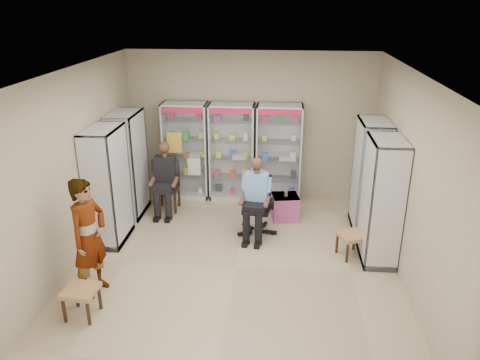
# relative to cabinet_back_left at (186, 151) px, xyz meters

# --- Properties ---
(floor) EXTENTS (6.00, 6.00, 0.00)m
(floor) POSITION_rel_cabinet_back_left_xyz_m (1.30, -2.73, -1.00)
(floor) COLOR tan
(floor) RESTS_ON ground
(room_shell) EXTENTS (5.02, 6.02, 3.01)m
(room_shell) POSITION_rel_cabinet_back_left_xyz_m (1.30, -2.73, 0.97)
(room_shell) COLOR tan
(room_shell) RESTS_ON ground
(cabinet_back_left) EXTENTS (0.90, 0.50, 2.00)m
(cabinet_back_left) POSITION_rel_cabinet_back_left_xyz_m (0.00, 0.00, 0.00)
(cabinet_back_left) COLOR #B0B2B8
(cabinet_back_left) RESTS_ON floor
(cabinet_back_mid) EXTENTS (0.90, 0.50, 2.00)m
(cabinet_back_mid) POSITION_rel_cabinet_back_left_xyz_m (0.95, 0.00, 0.00)
(cabinet_back_mid) COLOR #ABADB2
(cabinet_back_mid) RESTS_ON floor
(cabinet_back_right) EXTENTS (0.90, 0.50, 2.00)m
(cabinet_back_right) POSITION_rel_cabinet_back_left_xyz_m (1.90, 0.00, 0.00)
(cabinet_back_right) COLOR #B3B4BB
(cabinet_back_right) RESTS_ON floor
(cabinet_right_far) EXTENTS (0.90, 0.50, 2.00)m
(cabinet_right_far) POSITION_rel_cabinet_back_left_xyz_m (3.53, -1.13, 0.00)
(cabinet_right_far) COLOR silver
(cabinet_right_far) RESTS_ON floor
(cabinet_right_near) EXTENTS (0.90, 0.50, 2.00)m
(cabinet_right_near) POSITION_rel_cabinet_back_left_xyz_m (3.53, -2.23, 0.00)
(cabinet_right_near) COLOR silver
(cabinet_right_near) RESTS_ON floor
(cabinet_left_far) EXTENTS (0.90, 0.50, 2.00)m
(cabinet_left_far) POSITION_rel_cabinet_back_left_xyz_m (-0.93, -0.93, 0.00)
(cabinet_left_far) COLOR #ACAFB4
(cabinet_left_far) RESTS_ON floor
(cabinet_left_near) EXTENTS (0.90, 0.50, 2.00)m
(cabinet_left_near) POSITION_rel_cabinet_back_left_xyz_m (-0.93, -2.03, 0.00)
(cabinet_left_near) COLOR silver
(cabinet_left_near) RESTS_ON floor
(wooden_chair) EXTENTS (0.42, 0.42, 0.94)m
(wooden_chair) POSITION_rel_cabinet_back_left_xyz_m (-0.25, -0.73, -0.53)
(wooden_chair) COLOR black
(wooden_chair) RESTS_ON floor
(seated_customer) EXTENTS (0.44, 0.60, 1.34)m
(seated_customer) POSITION_rel_cabinet_back_left_xyz_m (-0.25, -0.78, -0.33)
(seated_customer) COLOR black
(seated_customer) RESTS_ON floor
(office_chair) EXTENTS (0.65, 0.65, 1.06)m
(office_chair) POSITION_rel_cabinet_back_left_xyz_m (1.56, -1.56, -0.47)
(office_chair) COLOR black
(office_chair) RESTS_ON floor
(seated_shopkeeper) EXTENTS (0.52, 0.67, 1.35)m
(seated_shopkeeper) POSITION_rel_cabinet_back_left_xyz_m (1.56, -1.61, -0.32)
(seated_shopkeeper) COLOR #6B9FD4
(seated_shopkeeper) RESTS_ON floor
(pink_trunk) EXTENTS (0.56, 0.55, 0.47)m
(pink_trunk) POSITION_rel_cabinet_back_left_xyz_m (2.06, -0.91, -0.77)
(pink_trunk) COLOR #B74992
(pink_trunk) RESTS_ON floor
(tea_glass) EXTENTS (0.07, 0.07, 0.10)m
(tea_glass) POSITION_rel_cabinet_back_left_xyz_m (2.07, -0.93, -0.48)
(tea_glass) COLOR #521B07
(tea_glass) RESTS_ON pink_trunk
(woven_stool_a) EXTENTS (0.53, 0.53, 0.40)m
(woven_stool_a) POSITION_rel_cabinet_back_left_xyz_m (3.13, -2.21, -0.80)
(woven_stool_a) COLOR olive
(woven_stool_a) RESTS_ON floor
(woven_stool_b) EXTENTS (0.45, 0.45, 0.42)m
(woven_stool_b) POSITION_rel_cabinet_back_left_xyz_m (-0.60, -4.11, -0.79)
(woven_stool_b) COLOR #A48145
(woven_stool_b) RESTS_ON floor
(standing_man) EXTENTS (0.59, 0.73, 1.73)m
(standing_man) POSITION_rel_cabinet_back_left_xyz_m (-0.65, -3.55, -0.13)
(standing_man) COLOR gray
(standing_man) RESTS_ON floor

